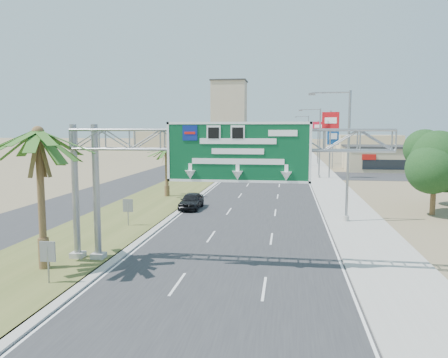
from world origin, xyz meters
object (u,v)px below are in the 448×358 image
store_building (400,159)px  car_right_lane (281,167)px  pole_sign_red_near (330,125)px  pole_sign_red_far (318,130)px  car_left_lane (191,201)px  car_mid_lane (255,174)px  car_far (257,156)px  palm_near (38,133)px  signal_mast (299,141)px  sign_gantry (208,150)px  pole_sign_blue (333,138)px

store_building → car_right_lane: 20.55m
store_building → pole_sign_red_near: (-13.00, -13.49, 5.70)m
car_right_lane → pole_sign_red_far: 18.92m
car_right_lane → car_left_lane: bearing=-105.7°
store_building → car_left_lane: store_building is taller
car_mid_lane → car_far: car_mid_lane is taller
car_left_lane → pole_sign_red_far: size_ratio=0.49×
palm_near → signal_mast: 65.60m
car_far → car_left_lane: bearing=-95.3°
sign_gantry → palm_near: 8.41m
car_right_lane → car_far: 31.68m
signal_mast → pole_sign_blue: signal_mast is taller
signal_mast → car_left_lane: size_ratio=2.41×
signal_mast → pole_sign_red_near: 20.03m
sign_gantry → car_left_lane: sign_gantry is taller
car_mid_lane → pole_sign_blue: size_ratio=0.63×
pole_sign_blue → car_mid_lane: bearing=-124.6°
signal_mast → car_mid_lane: 23.67m
signal_mast → pole_sign_red_near: pole_sign_red_near is taller
pole_sign_blue → pole_sign_red_far: pole_sign_red_far is taller
car_left_lane → car_far: car_left_lane is taller
car_far → sign_gantry: bearing=-92.0°
signal_mast → car_right_lane: bearing=-106.8°
palm_near → signal_mast: palm_near is taller
car_mid_lane → pole_sign_red_far: bearing=65.6°
signal_mast → pole_sign_red_far: bearing=57.2°
palm_near → pole_sign_blue: (20.11, 59.59, -1.39)m
signal_mast → sign_gantry: bearing=-95.7°
store_building → car_mid_lane: size_ratio=3.79×
car_mid_lane → car_right_lane: car_mid_lane is taller
pole_sign_red_far → store_building: bearing=-42.5°
car_mid_lane → pole_sign_red_near: (10.50, 2.89, 6.91)m
car_mid_lane → pole_sign_red_far: 30.80m
palm_near → signal_mast: size_ratio=0.81×
pole_sign_blue → pole_sign_red_far: (-1.91, 10.33, 1.37)m
palm_near → car_far: (4.86, 84.51, -6.27)m
car_mid_lane → car_far: 42.98m
car_mid_lane → store_building: bearing=30.8°
signal_mast → store_building: (16.83, -5.97, -2.85)m
car_left_lane → car_mid_lane: 24.26m
pole_sign_red_far → pole_sign_blue: bearing=-79.5°
sign_gantry → pole_sign_red_near: bearing=76.7°
palm_near → car_left_lane: bearing=78.2°
signal_mast → car_left_lane: 47.67m
car_left_lane → pole_sign_blue: pole_sign_blue is taller
pole_sign_red_near → palm_near: bearing=-112.2°
palm_near → store_building: 66.04m
store_building → pole_sign_red_far: bearing=137.5°
car_left_lane → car_right_lane: bearing=78.7°
sign_gantry → car_mid_lane: size_ratio=3.53×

